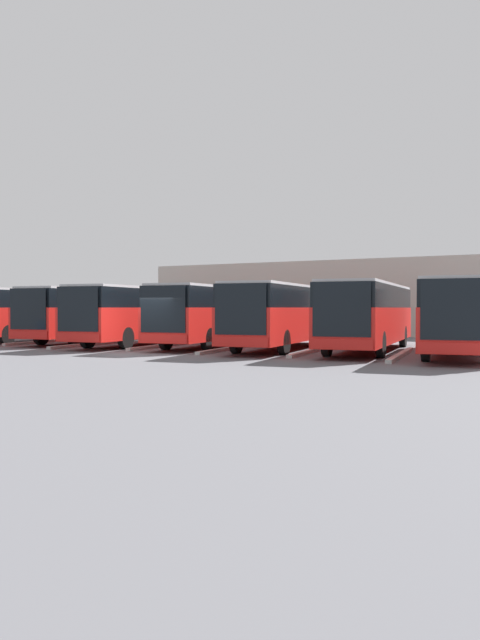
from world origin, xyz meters
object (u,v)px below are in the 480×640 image
at_px(bus_0, 460,314).
at_px(bus_3, 218,313).
at_px(bus_1, 369,314).
at_px(bus_5, 98,312).
at_px(bus_2, 285,313).
at_px(bus_6, 36,312).
at_px(bus_4, 145,313).

relative_size(bus_0, bus_3, 1.00).
relative_size(bus_1, bus_5, 1.00).
bearing_deg(bus_2, bus_6, -5.70).
height_order(bus_0, bus_2, same).
height_order(bus_1, bus_6, same).
relative_size(bus_1, bus_4, 1.00).
bearing_deg(bus_3, bus_6, -2.94).
bearing_deg(bus_3, bus_1, 171.51).
relative_size(bus_2, bus_6, 1.00).
distance_m(bus_2, bus_4, 8.35).
relative_size(bus_0, bus_6, 1.00).
bearing_deg(bus_1, bus_2, -2.98).
height_order(bus_0, bus_4, same).
xyz_separation_m(bus_2, bus_3, (4.17, -0.51, 0.00)).
xyz_separation_m(bus_4, bus_5, (4.17, -0.91, 0.00)).
bearing_deg(bus_2, bus_4, -4.45).
distance_m(bus_2, bus_6, 16.69).
relative_size(bus_1, bus_6, 1.00).
relative_size(bus_2, bus_3, 1.00).
bearing_deg(bus_3, bus_2, 166.02).
distance_m(bus_0, bus_6, 25.02).
bearing_deg(bus_5, bus_0, 170.82).
relative_size(bus_5, bus_6, 1.00).
xyz_separation_m(bus_1, bus_6, (20.85, 0.66, 0.00)).
xyz_separation_m(bus_1, bus_3, (8.34, -0.22, 0.00)).
xyz_separation_m(bus_0, bus_4, (16.68, 0.11, 0.00)).
xyz_separation_m(bus_2, bus_4, (8.34, 0.37, 0.00)).
bearing_deg(bus_2, bus_5, -9.47).
bearing_deg(bus_1, bus_0, 165.54).
bearing_deg(bus_3, bus_4, 4.95).
distance_m(bus_1, bus_3, 8.34).
bearing_deg(bus_6, bus_5, -174.59).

